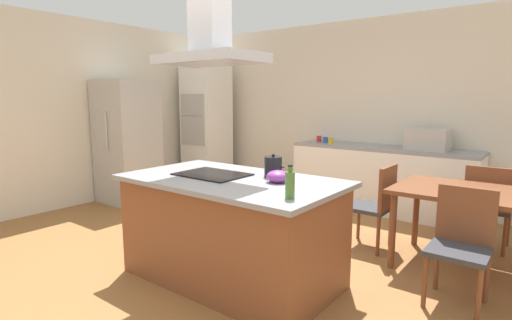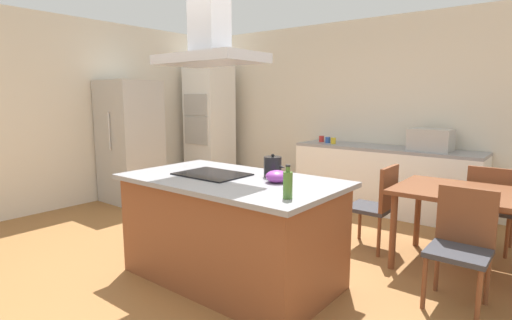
{
  "view_description": "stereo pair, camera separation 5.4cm",
  "coord_description": "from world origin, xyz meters",
  "px_view_note": "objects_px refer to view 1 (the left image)",
  "views": [
    {
      "loc": [
        2.16,
        -2.47,
        1.57
      ],
      "look_at": [
        -0.04,
        0.4,
        1.0
      ],
      "focal_mm": 27.83,
      "sensor_mm": 36.0,
      "label": 1
    },
    {
      "loc": [
        2.21,
        -2.44,
        1.57
      ],
      "look_at": [
        -0.04,
        0.4,
        1.0
      ],
      "focal_mm": 27.83,
      "sensor_mm": 36.0,
      "label": 2
    }
  ],
  "objects_px": {
    "coffee_mug_blue": "(325,140)",
    "chair_at_left_end": "(377,202)",
    "tea_kettle": "(273,167)",
    "dining_table": "(478,200)",
    "range_hood": "(210,33)",
    "olive_oil_bottle": "(290,184)",
    "wall_oven_stack": "(206,124)",
    "refrigerator": "(127,142)",
    "coffee_mug_yellow": "(331,141)",
    "countertop_microwave": "(428,139)",
    "chair_facing_back_wall": "(488,202)",
    "coffee_mug_red": "(319,139)",
    "chair_facing_island": "(462,238)",
    "mixing_bowl": "(278,176)",
    "cooktop": "(212,174)"
  },
  "relations": [
    {
      "from": "countertop_microwave",
      "to": "coffee_mug_red",
      "type": "distance_m",
      "value": 1.59
    },
    {
      "from": "wall_oven_stack",
      "to": "dining_table",
      "type": "xyz_separation_m",
      "value": [
        4.54,
        -1.2,
        -0.43
      ]
    },
    {
      "from": "countertop_microwave",
      "to": "coffee_mug_yellow",
      "type": "relative_size",
      "value": 5.56
    },
    {
      "from": "tea_kettle",
      "to": "coffee_mug_blue",
      "type": "relative_size",
      "value": 2.26
    },
    {
      "from": "coffee_mug_blue",
      "to": "coffee_mug_yellow",
      "type": "distance_m",
      "value": 0.12
    },
    {
      "from": "cooktop",
      "to": "coffee_mug_red",
      "type": "xyz_separation_m",
      "value": [
        -0.54,
        2.92,
        0.04
      ]
    },
    {
      "from": "chair_facing_back_wall",
      "to": "olive_oil_bottle",
      "type": "bearing_deg",
      "value": -110.28
    },
    {
      "from": "olive_oil_bottle",
      "to": "range_hood",
      "type": "height_order",
      "value": "range_hood"
    },
    {
      "from": "coffee_mug_yellow",
      "to": "chair_facing_back_wall",
      "type": "height_order",
      "value": "coffee_mug_yellow"
    },
    {
      "from": "cooktop",
      "to": "wall_oven_stack",
      "type": "relative_size",
      "value": 0.27
    },
    {
      "from": "cooktop",
      "to": "chair_at_left_end",
      "type": "height_order",
      "value": "cooktop"
    },
    {
      "from": "chair_at_left_end",
      "to": "range_hood",
      "type": "distance_m",
      "value": 2.35
    },
    {
      "from": "tea_kettle",
      "to": "coffee_mug_blue",
      "type": "bearing_deg",
      "value": 108.46
    },
    {
      "from": "countertop_microwave",
      "to": "chair_at_left_end",
      "type": "relative_size",
      "value": 0.56
    },
    {
      "from": "tea_kettle",
      "to": "dining_table",
      "type": "distance_m",
      "value": 1.86
    },
    {
      "from": "countertop_microwave",
      "to": "chair_facing_back_wall",
      "type": "height_order",
      "value": "countertop_microwave"
    },
    {
      "from": "tea_kettle",
      "to": "dining_table",
      "type": "height_order",
      "value": "tea_kettle"
    },
    {
      "from": "mixing_bowl",
      "to": "dining_table",
      "type": "relative_size",
      "value": 0.13
    },
    {
      "from": "cooktop",
      "to": "refrigerator",
      "type": "distance_m",
      "value": 2.95
    },
    {
      "from": "olive_oil_bottle",
      "to": "wall_oven_stack",
      "type": "relative_size",
      "value": 0.1
    },
    {
      "from": "cooktop",
      "to": "range_hood",
      "type": "relative_size",
      "value": 0.67
    },
    {
      "from": "coffee_mug_red",
      "to": "dining_table",
      "type": "xyz_separation_m",
      "value": [
        2.41,
        -1.47,
        -0.28
      ]
    },
    {
      "from": "countertop_microwave",
      "to": "dining_table",
      "type": "xyz_separation_m",
      "value": [
        0.82,
        -1.43,
        -0.37
      ]
    },
    {
      "from": "tea_kettle",
      "to": "refrigerator",
      "type": "bearing_deg",
      "value": 166.38
    },
    {
      "from": "tea_kettle",
      "to": "chair_facing_island",
      "type": "height_order",
      "value": "tea_kettle"
    },
    {
      "from": "countertop_microwave",
      "to": "wall_oven_stack",
      "type": "distance_m",
      "value": 3.74
    },
    {
      "from": "cooktop",
      "to": "countertop_microwave",
      "type": "height_order",
      "value": "countertop_microwave"
    },
    {
      "from": "countertop_microwave",
      "to": "olive_oil_bottle",
      "type": "bearing_deg",
      "value": -91.21
    },
    {
      "from": "olive_oil_bottle",
      "to": "coffee_mug_blue",
      "type": "bearing_deg",
      "value": 113.81
    },
    {
      "from": "tea_kettle",
      "to": "chair_facing_back_wall",
      "type": "bearing_deg",
      "value": 52.96
    },
    {
      "from": "dining_table",
      "to": "chair_facing_back_wall",
      "type": "distance_m",
      "value": 0.68
    },
    {
      "from": "wall_oven_stack",
      "to": "chair_facing_island",
      "type": "distance_m",
      "value": 4.95
    },
    {
      "from": "coffee_mug_yellow",
      "to": "range_hood",
      "type": "xyz_separation_m",
      "value": [
        0.28,
        -2.8,
        1.16
      ]
    },
    {
      "from": "cooktop",
      "to": "refrigerator",
      "type": "xyz_separation_m",
      "value": [
        -2.76,
        1.05,
        0.0
      ]
    },
    {
      "from": "refrigerator",
      "to": "chair_facing_island",
      "type": "relative_size",
      "value": 2.04
    },
    {
      "from": "mixing_bowl",
      "to": "chair_facing_island",
      "type": "bearing_deg",
      "value": 29.08
    },
    {
      "from": "olive_oil_bottle",
      "to": "coffee_mug_yellow",
      "type": "height_order",
      "value": "olive_oil_bottle"
    },
    {
      "from": "range_hood",
      "to": "dining_table",
      "type": "bearing_deg",
      "value": 37.84
    },
    {
      "from": "coffee_mug_blue",
      "to": "refrigerator",
      "type": "distance_m",
      "value": 2.97
    },
    {
      "from": "cooktop",
      "to": "range_hood",
      "type": "bearing_deg",
      "value": 0.0
    },
    {
      "from": "cooktop",
      "to": "chair_facing_back_wall",
      "type": "xyz_separation_m",
      "value": [
        1.86,
        2.11,
        -0.4
      ]
    },
    {
      "from": "coffee_mug_blue",
      "to": "chair_at_left_end",
      "type": "relative_size",
      "value": 0.1
    },
    {
      "from": "countertop_microwave",
      "to": "chair_facing_back_wall",
      "type": "bearing_deg",
      "value": -43.24
    },
    {
      "from": "mixing_bowl",
      "to": "wall_oven_stack",
      "type": "bearing_deg",
      "value": 142.38
    },
    {
      "from": "coffee_mug_red",
      "to": "chair_facing_island",
      "type": "xyz_separation_m",
      "value": [
        2.41,
        -2.14,
        -0.44
      ]
    },
    {
      "from": "refrigerator",
      "to": "dining_table",
      "type": "height_order",
      "value": "refrigerator"
    },
    {
      "from": "coffee_mug_red",
      "to": "refrigerator",
      "type": "relative_size",
      "value": 0.05
    },
    {
      "from": "chair_at_left_end",
      "to": "chair_facing_island",
      "type": "relative_size",
      "value": 1.0
    },
    {
      "from": "wall_oven_stack",
      "to": "coffee_mug_blue",
      "type": "bearing_deg",
      "value": 4.84
    },
    {
      "from": "refrigerator",
      "to": "coffee_mug_blue",
      "type": "bearing_deg",
      "value": 37.15
    }
  ]
}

